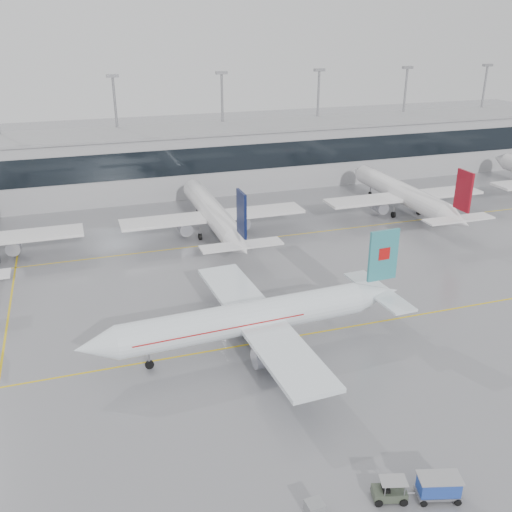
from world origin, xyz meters
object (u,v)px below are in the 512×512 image
object	(u,v)px
baggage_tug	(389,492)
baggage_cart	(439,486)
gse_unit	(315,509)
air_canada_jet	(256,317)

from	to	relation	value
baggage_tug	baggage_cart	xyz separation A→B (m)	(3.46, -0.99, 0.50)
baggage_cart	gse_unit	bearing A→B (deg)	-171.95
baggage_tug	gse_unit	size ratio (longest dim) A/B	3.02
baggage_tug	baggage_cart	distance (m)	3.63
air_canada_jet	baggage_cart	world-z (taller)	air_canada_jet
baggage_tug	gse_unit	distance (m)	5.82
baggage_tug	air_canada_jet	bearing A→B (deg)	112.45
baggage_tug	baggage_cart	world-z (taller)	baggage_cart
gse_unit	baggage_tug	bearing A→B (deg)	-5.67
air_canada_jet	gse_unit	world-z (taller)	air_canada_jet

